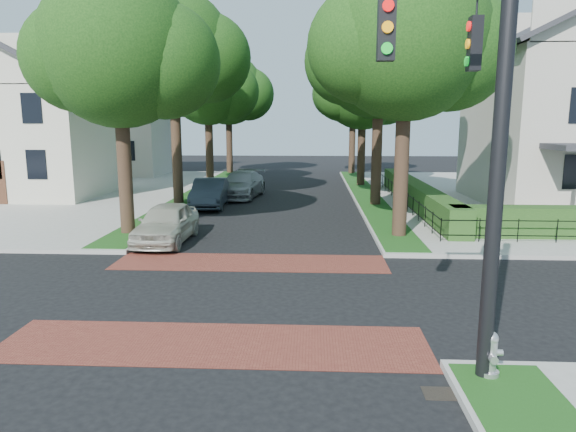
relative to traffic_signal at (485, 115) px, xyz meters
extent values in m
plane|color=black|center=(-4.89, 4.41, -4.71)|extent=(120.00, 120.00, 0.00)
cube|color=maroon|center=(-4.89, 7.61, -4.70)|extent=(9.00, 2.20, 0.01)
cube|color=maroon|center=(-4.89, 1.21, -4.70)|extent=(9.00, 2.20, 0.01)
cube|color=black|center=(-0.59, -0.59, -4.70)|extent=(0.65, 0.45, 0.01)
cube|color=#183F12|center=(0.51, 23.51, -4.55)|extent=(1.60, 29.80, 0.02)
cube|color=#183F12|center=(-10.29, 23.51, -4.55)|extent=(1.60, 29.80, 0.02)
cylinder|color=black|center=(0.61, 11.41, -0.88)|extent=(0.56, 0.56, 7.35)
sphere|color=black|center=(0.61, 11.41, 3.00)|extent=(6.20, 6.20, 6.20)
sphere|color=black|center=(2.32, 11.71, 2.60)|extent=(4.65, 4.65, 4.65)
sphere|color=black|center=(-0.94, 11.21, 2.70)|extent=(4.34, 4.34, 4.34)
sphere|color=black|center=(0.71, 12.96, 3.50)|extent=(4.03, 4.03, 4.03)
cylinder|color=black|center=(0.61, 19.41, -0.71)|extent=(0.56, 0.56, 7.70)
sphere|color=black|center=(0.61, 19.41, 3.36)|extent=(6.60, 6.60, 6.60)
sphere|color=black|center=(2.43, 19.71, 2.96)|extent=(4.95, 4.95, 4.95)
sphere|color=black|center=(-1.04, 19.21, 3.06)|extent=(4.62, 4.62, 4.62)
sphere|color=black|center=(0.71, 21.06, 3.86)|extent=(4.29, 4.29, 4.29)
cylinder|color=black|center=(0.61, 28.41, -1.23)|extent=(0.56, 0.56, 6.65)
sphere|color=black|center=(0.61, 28.41, 2.28)|extent=(5.80, 5.80, 5.80)
sphere|color=black|center=(2.21, 28.71, 1.88)|extent=(4.35, 4.35, 4.35)
sphere|color=black|center=(-0.84, 28.21, 1.98)|extent=(4.06, 4.06, 4.06)
sphere|color=black|center=(0.71, 29.86, 2.78)|extent=(3.77, 3.77, 3.77)
cylinder|color=black|center=(0.61, 37.41, -1.06)|extent=(0.56, 0.56, 7.00)
sphere|color=black|center=(0.61, 37.41, 2.64)|extent=(6.00, 6.00, 6.00)
sphere|color=black|center=(2.26, 37.71, 2.24)|extent=(4.50, 4.50, 4.50)
sphere|color=black|center=(-0.89, 37.21, 2.34)|extent=(4.20, 4.20, 4.20)
sphere|color=black|center=(0.71, 38.91, 3.14)|extent=(3.90, 3.90, 3.90)
cylinder|color=black|center=(-10.39, 11.41, -1.06)|extent=(0.56, 0.56, 7.00)
sphere|color=black|center=(-10.39, 11.41, 2.64)|extent=(6.00, 6.00, 6.00)
sphere|color=black|center=(-8.74, 11.71, 2.24)|extent=(4.50, 4.50, 4.50)
sphere|color=black|center=(-11.89, 11.21, 2.34)|extent=(4.20, 4.20, 4.20)
sphere|color=black|center=(-10.29, 12.91, 3.14)|extent=(3.90, 3.90, 3.90)
cylinder|color=black|center=(-10.39, 19.41, -0.53)|extent=(0.56, 0.56, 8.05)
sphere|color=black|center=(-10.39, 19.41, 3.72)|extent=(6.40, 6.40, 6.40)
sphere|color=black|center=(-8.63, 19.71, 3.32)|extent=(4.80, 4.80, 4.80)
sphere|color=black|center=(-11.99, 19.21, 3.42)|extent=(4.48, 4.48, 4.48)
sphere|color=black|center=(-10.29, 21.01, 4.22)|extent=(4.16, 4.16, 4.16)
cylinder|color=black|center=(-10.39, 28.41, -1.13)|extent=(0.56, 0.56, 6.86)
sphere|color=black|center=(-10.39, 28.41, 2.50)|extent=(5.60, 5.60, 5.60)
sphere|color=black|center=(-8.85, 28.71, 2.10)|extent=(4.20, 4.20, 4.20)
sphere|color=black|center=(-11.79, 28.21, 2.20)|extent=(3.92, 3.92, 3.92)
sphere|color=black|center=(-10.29, 29.81, 3.00)|extent=(3.64, 3.64, 3.64)
cylinder|color=black|center=(-10.39, 37.41, -0.99)|extent=(0.56, 0.56, 7.14)
sphere|color=black|center=(-10.39, 37.41, 2.79)|extent=(6.20, 6.20, 6.20)
sphere|color=black|center=(-8.68, 37.71, 2.39)|extent=(4.65, 4.65, 4.65)
sphere|color=black|center=(-11.94, 37.21, 2.49)|extent=(4.34, 4.34, 4.34)
sphere|color=black|center=(-10.29, 38.96, 3.29)|extent=(4.03, 4.03, 4.03)
cube|color=#1C3E15|center=(2.81, 19.41, -3.96)|extent=(1.00, 18.00, 1.20)
cube|color=beige|center=(-20.39, 22.41, -1.31)|extent=(9.00, 8.00, 6.50)
cube|color=maroon|center=(-17.69, 20.81, 3.76)|extent=(0.80, 0.80, 3.64)
cube|color=#BCB5A8|center=(-20.39, 36.41, -1.31)|extent=(9.00, 8.00, 6.50)
cube|color=maroon|center=(-17.69, 34.81, 3.76)|extent=(0.80, 0.80, 3.64)
cylinder|color=black|center=(0.21, -0.19, -0.56)|extent=(0.26, 0.26, 8.00)
cube|color=black|center=(-1.69, -0.19, 1.34)|extent=(0.28, 0.22, 1.00)
cylinder|color=red|center=(-1.69, -0.32, 1.66)|extent=(0.18, 0.05, 0.18)
cylinder|color=orange|center=(-1.69, -0.32, 1.34)|extent=(0.18, 0.05, 0.18)
cylinder|color=#0CB226|center=(-1.69, -0.32, 1.02)|extent=(0.18, 0.05, 0.18)
cube|color=black|center=(0.21, 1.51, 1.34)|extent=(0.22, 0.28, 1.00)
cylinder|color=red|center=(0.08, 1.51, 1.66)|extent=(0.05, 0.18, 0.18)
cylinder|color=orange|center=(0.08, 1.51, 1.34)|extent=(0.05, 0.18, 0.18)
cylinder|color=#0CB226|center=(0.08, 1.51, 1.02)|extent=(0.05, 0.18, 0.18)
imported|color=#B4B3A2|center=(-8.49, 10.40, -3.94)|extent=(1.85, 4.51, 1.53)
imported|color=#212932|center=(-8.49, 18.84, -3.92)|extent=(1.96, 4.88, 1.58)
imported|color=gray|center=(-7.29, 22.73, -3.91)|extent=(2.87, 5.73, 1.60)
cylinder|color=#B3B3B5|center=(0.31, -0.19, -4.51)|extent=(0.41, 0.41, 0.10)
cylinder|color=#B3B3B5|center=(0.31, -0.19, -4.17)|extent=(0.27, 0.27, 0.59)
sphere|color=#B3B3B5|center=(0.31, -0.19, -3.85)|extent=(0.25, 0.25, 0.25)
cylinder|color=#B3B3B5|center=(0.31, -0.19, -3.73)|extent=(0.08, 0.08, 0.08)
cylinder|color=#B3B3B5|center=(0.47, -0.19, -4.12)|extent=(0.14, 0.13, 0.11)
cylinder|color=#B3B3B5|center=(0.16, -0.19, -4.12)|extent=(0.14, 0.13, 0.11)
cylinder|color=#B3B3B5|center=(0.31, -0.35, -4.17)|extent=(0.17, 0.16, 0.15)
camera|label=1|loc=(-2.83, -8.80, -0.14)|focal=32.00mm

